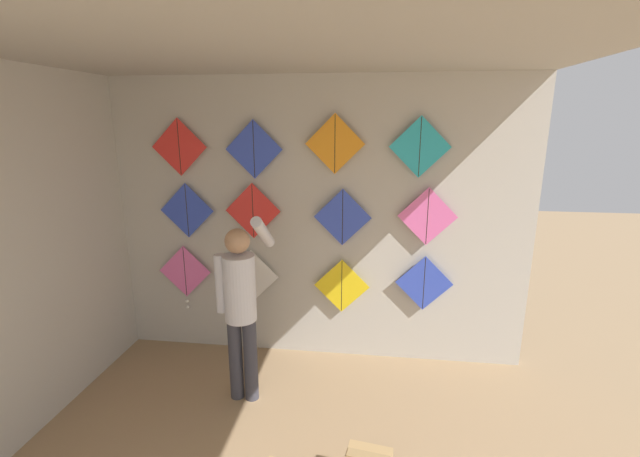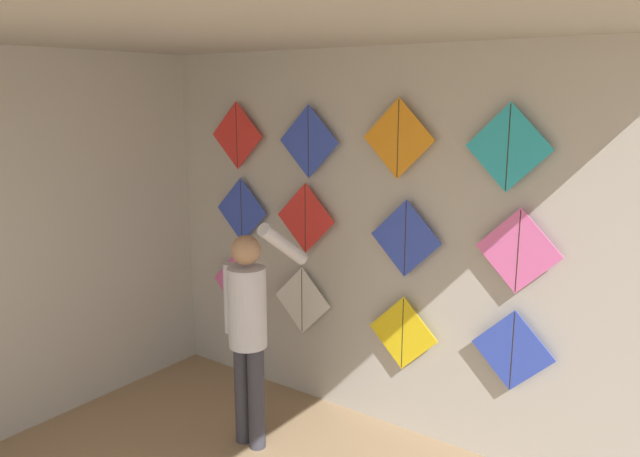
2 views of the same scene
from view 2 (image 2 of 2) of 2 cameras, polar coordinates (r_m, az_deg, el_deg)
The scene contains 15 objects.
back_panel at distance 4.71m, azimuth 3.52°, elevation -0.99°, with size 4.47×0.06×2.80m, color #BCB7AD.
ceiling_slab at distance 3.04m, azimuth -19.40°, elevation 17.97°, with size 4.47×4.97×0.04m, color #A8A399.
shopkeeper at distance 4.39m, azimuth -6.53°, elevation -8.47°, with size 0.42×0.57×1.65m.
kite_0 at distance 5.50m, azimuth -7.58°, elevation -5.19°, with size 0.55×0.04×0.69m.
kite_1 at distance 5.05m, azimuth -1.64°, elevation -6.60°, with size 0.55×0.01×0.55m.
kite_2 at distance 4.60m, azimuth 7.57°, elevation -9.47°, with size 0.55×0.01×0.55m.
kite_3 at distance 4.28m, azimuth 17.17°, elevation -10.63°, with size 0.55×0.01×0.55m.
kite_4 at distance 5.29m, azimuth -7.20°, elevation 1.65°, with size 0.55×0.01×0.55m.
kite_5 at distance 4.85m, azimuth -1.34°, elevation 0.94°, with size 0.55×0.01×0.55m.
kite_6 at distance 4.39m, azimuth 7.82°, elevation -0.92°, with size 0.55×0.01×0.55m.
kite_7 at distance 4.08m, azimuth 17.66°, elevation -1.99°, with size 0.55×0.01×0.55m.
kite_8 at distance 5.23m, azimuth -7.61°, elevation 8.43°, with size 0.55×0.01×0.55m.
kite_9 at distance 4.75m, azimuth -1.06°, elevation 7.95°, with size 0.55×0.01×0.55m.
kite_10 at distance 4.32m, azimuth 7.16°, elevation 8.16°, with size 0.55×0.01×0.55m.
kite_11 at distance 4.01m, azimuth 16.84°, elevation 7.09°, with size 0.55×0.01×0.55m.
Camera 2 is at (2.46, 0.34, 2.49)m, focal length 35.00 mm.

